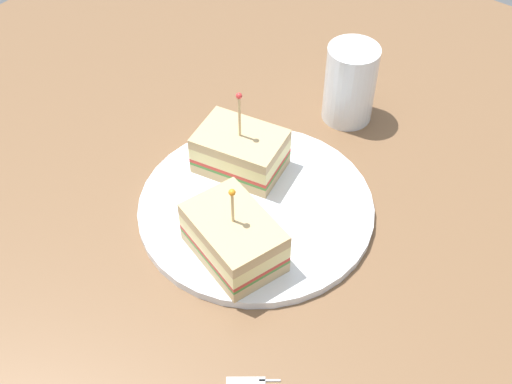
{
  "coord_description": "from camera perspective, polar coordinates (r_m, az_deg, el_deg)",
  "views": [
    {
      "loc": [
        30.25,
        -39.44,
        55.97
      ],
      "look_at": [
        0.0,
        0.0,
        3.07
      ],
      "focal_mm": 46.0,
      "sensor_mm": 36.0,
      "label": 1
    }
  ],
  "objects": [
    {
      "name": "drink_glass",
      "position": [
        0.85,
        8.13,
        8.94
      ],
      "size": [
        6.5,
        6.5,
        10.4
      ],
      "color": "gold",
      "rests_on": "ground_plane"
    },
    {
      "name": "sandwich_half_front",
      "position": [
        0.77,
        -1.37,
        3.57
      ],
      "size": [
        11.02,
        8.65,
        11.03
      ],
      "color": "tan",
      "rests_on": "plate"
    },
    {
      "name": "sandwich_half_back",
      "position": [
        0.67,
        -1.94,
        -4.01
      ],
      "size": [
        11.81,
        9.66,
        9.89
      ],
      "color": "tan",
      "rests_on": "plate"
    },
    {
      "name": "ground_plane",
      "position": [
        0.76,
        0.0,
        -2.11
      ],
      "size": [
        119.14,
        119.14,
        2.0
      ],
      "primitive_type": "cube",
      "color": "brown"
    },
    {
      "name": "plate",
      "position": [
        0.74,
        0.0,
        -1.34
      ],
      "size": [
        26.68,
        26.68,
        1.07
      ],
      "primitive_type": "cylinder",
      "color": "white",
      "rests_on": "ground_plane"
    }
  ]
}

